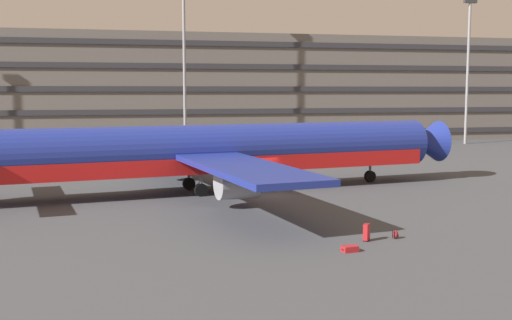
{
  "coord_description": "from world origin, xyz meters",
  "views": [
    {
      "loc": [
        -10.37,
        -42.6,
        7.29
      ],
      "look_at": [
        -1.72,
        -5.16,
        3.0
      ],
      "focal_mm": 43.99,
      "sensor_mm": 36.0,
      "label": 1
    }
  ],
  "objects_px": {
    "suitcase_black": "(367,232)",
    "backpack_laid_flat": "(396,234)",
    "airliner": "(207,152)",
    "suitcase_silver": "(350,249)"
  },
  "relations": [
    {
      "from": "suitcase_black",
      "to": "backpack_laid_flat",
      "type": "relative_size",
      "value": 2.03
    },
    {
      "from": "airliner",
      "to": "backpack_laid_flat",
      "type": "relative_size",
      "value": 84.47
    },
    {
      "from": "suitcase_black",
      "to": "suitcase_silver",
      "type": "xyz_separation_m",
      "value": [
        -1.54,
        -1.73,
        -0.31
      ]
    },
    {
      "from": "airliner",
      "to": "suitcase_black",
      "type": "relative_size",
      "value": 41.63
    },
    {
      "from": "suitcase_silver",
      "to": "backpack_laid_flat",
      "type": "bearing_deg",
      "value": 30.83
    },
    {
      "from": "suitcase_silver",
      "to": "backpack_laid_flat",
      "type": "relative_size",
      "value": 1.64
    },
    {
      "from": "suitcase_silver",
      "to": "suitcase_black",
      "type": "bearing_deg",
      "value": 48.28
    },
    {
      "from": "airliner",
      "to": "backpack_laid_flat",
      "type": "xyz_separation_m",
      "value": [
        6.91,
        -16.15,
        -2.69
      ]
    },
    {
      "from": "suitcase_black",
      "to": "airliner",
      "type": "bearing_deg",
      "value": 108.05
    },
    {
      "from": "airliner",
      "to": "backpack_laid_flat",
      "type": "height_order",
      "value": "airliner"
    }
  ]
}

